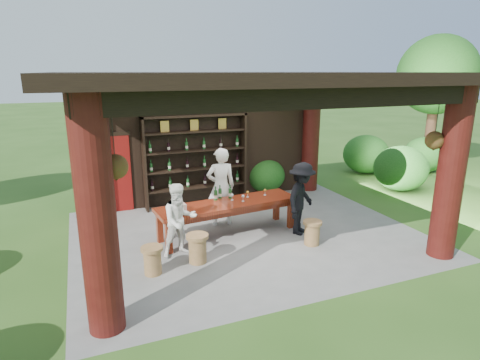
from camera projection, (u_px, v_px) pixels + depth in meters
name	position (u px, v px, depth m)	size (l,w,h in m)	color
ground	(247.00, 234.00, 8.97)	(90.00, 90.00, 0.00)	#2D5119
pavilion	(239.00, 137.00, 8.79)	(7.50, 6.00, 3.60)	slate
wine_shelf	(196.00, 160.00, 10.68)	(2.78, 0.42, 2.45)	black
tasting_table	(228.00, 208.00, 8.78)	(3.23, 1.13, 0.75)	#5E140D
stool_near_left	(198.00, 248.00, 7.57)	(0.42, 0.42, 0.56)	olive
stool_near_right	(312.00, 232.00, 8.36)	(0.40, 0.40, 0.52)	olive
stool_far_left	(152.00, 260.00, 7.14)	(0.40, 0.40, 0.52)	olive
host	(221.00, 187.00, 9.31)	(0.67, 0.44, 1.84)	white
guest_woman	(180.00, 220.00, 7.77)	(0.71, 0.55, 1.46)	white
guest_man	(301.00, 199.00, 8.81)	(1.05, 0.60, 1.62)	black
table_bottles	(222.00, 192.00, 8.96)	(0.43, 0.17, 0.31)	#194C1E
table_glasses	(247.00, 195.00, 9.01)	(0.91, 0.30, 0.15)	silver
napkin_basket	(179.00, 207.00, 8.21)	(0.26, 0.18, 0.14)	#BF6672
shrubs	(339.00, 187.00, 10.63)	(16.05, 8.10, 1.36)	#194C14
trees	(326.00, 77.00, 10.62)	(21.75, 8.63, 4.80)	#3F2819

